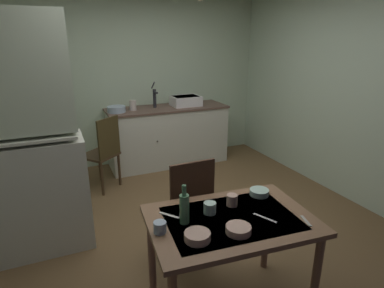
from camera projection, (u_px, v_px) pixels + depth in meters
The scene contains 22 objects.
ground_plane at pixel (190, 224), 3.41m from camera, with size 5.24×5.24×0.00m, color brown.
wall_back at pixel (135, 80), 4.89m from camera, with size 4.16×0.10×2.60m, color #B4C9AC.
wall_right at pixel (349, 91), 3.79m from camera, with size 0.10×4.34×2.60m, color #B3C8AF.
hutch_cabinet at pixel (21, 149), 2.71m from camera, with size 1.02×0.47×2.12m.
counter_cabinet at pixel (168, 135), 4.98m from camera, with size 1.85×0.64×0.91m.
sink_basin at pixel (186, 101), 4.93m from camera, with size 0.44×0.34×0.15m.
hand_pump at pixel (155, 97), 4.75m from camera, with size 0.05×0.27×0.39m.
mixing_bowl_counter at pixel (116, 109), 4.48m from camera, with size 0.26×0.26×0.09m, color #9EB2C6.
stoneware_crock at pixel (133, 105), 4.60m from camera, with size 0.10×0.10×0.15m, color beige.
dining_table at pixel (230, 231), 2.14m from camera, with size 1.16×0.83×0.75m.
chair_far_side at pixel (187, 210), 2.68m from camera, with size 0.41×0.41×0.99m.
chair_by_counter at pixel (103, 152), 4.06m from camera, with size 0.56×0.56×0.98m.
serving_bowl_wide at pixel (197, 236), 1.87m from camera, with size 0.16×0.16×0.05m, color tan.
soup_bowl_small at pixel (238, 229), 1.94m from camera, with size 0.16×0.16×0.05m, color tan.
sauce_dish at pixel (259, 192), 2.42m from camera, with size 0.15×0.15×0.04m, color #ADD1C1.
teacup_cream at pixel (210, 208), 2.16m from camera, with size 0.09×0.09×0.08m, color #ADD1C1.
mug_dark at pixel (160, 227), 1.94m from camera, with size 0.08×0.08×0.07m, color #9EB2C6.
mug_tall at pixel (232, 200), 2.26m from camera, with size 0.08×0.08×0.08m, color tan.
glass_bottle at pixel (184, 208), 2.02m from camera, with size 0.06×0.06×0.27m.
table_knife at pixel (265, 218), 2.10m from camera, with size 0.17×0.02×0.01m, color silver.
teaspoon_near_bowl at pixel (306, 221), 2.07m from camera, with size 0.13×0.02×0.01m, color beige.
teaspoon_by_cup at pixel (169, 215), 2.14m from camera, with size 0.16×0.02×0.01m, color beige.
Camera 1 is at (-1.17, -2.73, 1.88)m, focal length 29.52 mm.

